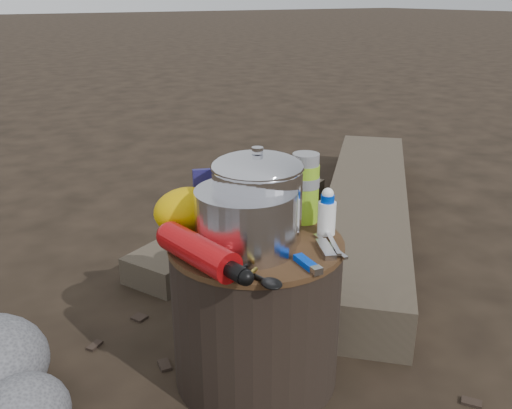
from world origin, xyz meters
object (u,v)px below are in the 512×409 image
camping_pot (257,196)px  stump (256,311)px  fuel_bottle (199,251)px  thermos (305,188)px  log_main (366,208)px  travel_mug (282,192)px

camping_pot → stump: bearing=-130.9°
stump → fuel_bottle: size_ratio=1.47×
fuel_bottle → camping_pot: bearing=8.1°
stump → thermos: 0.33m
stump → fuel_bottle: bearing=-166.1°
stump → thermos: bearing=13.3°
stump → log_main: (0.93, 0.60, -0.11)m
fuel_bottle → travel_mug: 0.35m
stump → travel_mug: bearing=35.4°
log_main → thermos: thermos is taller
travel_mug → stump: bearing=-144.6°
stump → camping_pot: size_ratio=1.96×
stump → fuel_bottle: (-0.17, -0.04, 0.23)m
stump → fuel_bottle: 0.29m
log_main → fuel_bottle: fuel_bottle is taller
travel_mug → thermos: bearing=-65.6°
log_main → camping_pot: bearing=-103.1°
thermos → stump: bearing=-166.7°
log_main → travel_mug: bearing=-103.3°
thermos → travel_mug: (-0.03, 0.06, -0.02)m
stump → thermos: size_ratio=2.34×
camping_pot → travel_mug: size_ratio=1.61×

